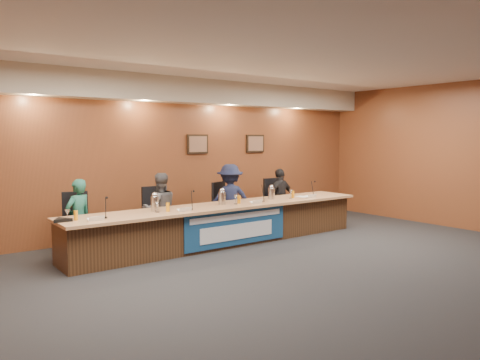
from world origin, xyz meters
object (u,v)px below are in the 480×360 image
object	(u,v)px
dais_body	(224,225)
panelist_d	(280,198)
office_chair_b	(158,219)
office_chair_a	(77,228)
office_chair_d	(277,205)
office_chair_c	(227,211)
banner	(237,227)
carafe_mid	(222,198)
panelist_a	(78,219)
panelist_b	(160,209)
carafe_right	(271,194)
panelist_c	(230,200)
speakerphone	(62,220)
carafe_left	(155,204)

from	to	relation	value
dais_body	panelist_d	size ratio (longest dim) A/B	4.58
office_chair_b	panelist_d	bearing A→B (deg)	0.11
office_chair_a	office_chair_d	distance (m)	4.46
office_chair_c	banner	bearing A→B (deg)	-138.33
office_chair_c	carafe_mid	size ratio (longest dim) A/B	2.05
banner	panelist_d	world-z (taller)	panelist_d
dais_body	office_chair_a	world-z (taller)	dais_body
dais_body	office_chair_d	size ratio (longest dim) A/B	12.50
panelist_a	panelist_b	distance (m)	1.50
panelist_d	carafe_mid	bearing A→B (deg)	12.25
office_chair_d	carafe_right	world-z (taller)	carafe_right
panelist_c	office_chair_c	size ratio (longest dim) A/B	3.03
dais_body	office_chair_a	xyz separation A→B (m)	(-2.51, 0.71, 0.13)
dais_body	carafe_mid	distance (m)	0.52
office_chair_a	panelist_d	bearing A→B (deg)	11.26
dais_body	panelist_b	distance (m)	1.23
office_chair_b	banner	bearing A→B (deg)	-45.77
panelist_b	panelist_d	world-z (taller)	panelist_b
panelist_b	office_chair_c	xyz separation A→B (m)	(1.59, 0.10, -0.19)
banner	office_chair_d	size ratio (longest dim) A/B	4.58
panelist_a	speakerphone	size ratio (longest dim) A/B	4.11
office_chair_c	panelist_c	bearing A→B (deg)	-111.24
office_chair_b	speakerphone	bearing A→B (deg)	-156.68
carafe_mid	speakerphone	size ratio (longest dim) A/B	0.73
office_chair_a	office_chair_b	bearing A→B (deg)	12.55
panelist_a	speakerphone	world-z (taller)	panelist_a
office_chair_b	office_chair_d	distance (m)	2.96
banner	carafe_mid	world-z (taller)	carafe_mid
panelist_b	panelist_c	distance (m)	1.59
panelist_b	carafe_left	xyz separation A→B (m)	(-0.40, -0.60, 0.20)
dais_body	office_chair_b	xyz separation A→B (m)	(-1.02, 0.71, 0.13)
speakerphone	dais_body	bearing A→B (deg)	1.01
panelist_a	carafe_left	size ratio (longest dim) A/B	5.22
banner	panelist_d	xyz separation A→B (m)	(1.95, 1.02, 0.28)
panelist_d	carafe_mid	xyz separation A→B (m)	(-1.99, -0.60, 0.21)
banner	office_chair_a	bearing A→B (deg)	155.94
office_chair_a	office_chair_d	xyz separation A→B (m)	(4.46, 0.00, 0.00)
panelist_d	office_chair_a	world-z (taller)	panelist_d
office_chair_d	carafe_mid	distance (m)	2.15
dais_body	carafe_left	bearing A→B (deg)	179.72
carafe_left	office_chair_a	bearing A→B (deg)	147.37
panelist_d	carafe_mid	world-z (taller)	panelist_d
panelist_a	carafe_right	bearing A→B (deg)	149.10
panelist_b	dais_body	bearing A→B (deg)	159.22
carafe_right	office_chair_d	bearing A→B (deg)	41.73
panelist_a	carafe_mid	xyz separation A→B (m)	(2.47, -0.60, 0.21)
office_chair_a	speakerphone	world-z (taller)	speakerphone
panelist_b	carafe_left	world-z (taller)	panelist_b
dais_body	speakerphone	size ratio (longest dim) A/B	18.75
dais_body	panelist_d	distance (m)	2.06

